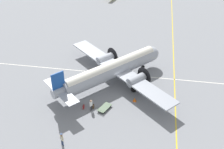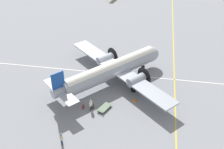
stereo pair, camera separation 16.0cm
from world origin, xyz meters
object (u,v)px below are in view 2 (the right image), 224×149
object	(u,v)px
suitcase_upright_spare	(93,106)
suitcase_near_door	(83,107)
airliner_main	(114,69)
traffic_cone	(134,100)
passenger_boarding	(91,104)
crew_foreground	(61,138)
baggage_cart	(104,108)

from	to	relation	value
suitcase_upright_spare	suitcase_near_door	bearing A→B (deg)	-76.59
airliner_main	traffic_cone	distance (m)	5.87
passenger_boarding	traffic_cone	world-z (taller)	passenger_boarding
suitcase_near_door	traffic_cone	world-z (taller)	traffic_cone
crew_foreground	suitcase_near_door	xyz separation A→B (m)	(-6.77, 0.82, -0.91)
crew_foreground	traffic_cone	bearing A→B (deg)	-91.00
airliner_main	suitcase_near_door	world-z (taller)	airliner_main
traffic_cone	suitcase_near_door	bearing A→B (deg)	-68.33
suitcase_near_door	suitcase_upright_spare	size ratio (longest dim) A/B	0.96
crew_foreground	passenger_boarding	xyz separation A→B (m)	(-6.56, 1.95, -0.09)
passenger_boarding	suitcase_near_door	distance (m)	1.41
baggage_cart	traffic_cone	size ratio (longest dim) A/B	3.84
passenger_boarding	baggage_cart	world-z (taller)	passenger_boarding
baggage_cart	suitcase_upright_spare	bearing A→B (deg)	114.36
crew_foreground	suitcase_near_door	size ratio (longest dim) A/B	3.43
airliner_main	baggage_cart	bearing A→B (deg)	-139.43
suitcase_near_door	traffic_cone	bearing A→B (deg)	111.67
airliner_main	baggage_cart	world-z (taller)	airliner_main
airliner_main	crew_foreground	world-z (taller)	airliner_main
airliner_main	crew_foreground	size ratio (longest dim) A/B	10.15
suitcase_near_door	baggage_cart	bearing A→B (deg)	96.00
crew_foreground	suitcase_near_door	world-z (taller)	crew_foreground
passenger_boarding	suitcase_upright_spare	world-z (taller)	passenger_boarding
suitcase_near_door	passenger_boarding	bearing A→B (deg)	79.30
suitcase_upright_spare	crew_foreground	bearing A→B (deg)	-16.53
passenger_boarding	suitcase_near_door	bearing A→B (deg)	93.83
passenger_boarding	baggage_cart	distance (m)	1.96
passenger_boarding	suitcase_near_door	world-z (taller)	passenger_boarding
traffic_cone	airliner_main	bearing A→B (deg)	-138.81
suitcase_near_door	traffic_cone	xyz separation A→B (m)	(-2.66, 6.70, 0.04)
suitcase_upright_spare	traffic_cone	bearing A→B (deg)	113.51
airliner_main	traffic_cone	world-z (taller)	airliner_main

